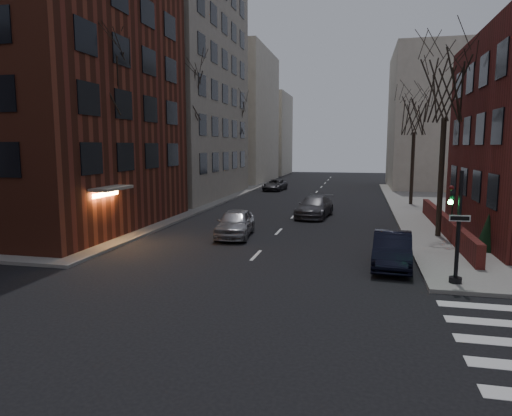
{
  "coord_description": "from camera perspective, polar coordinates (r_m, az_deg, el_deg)",
  "views": [
    {
      "loc": [
        4.56,
        -7.98,
        5.0
      ],
      "look_at": [
        -0.33,
        13.45,
        2.0
      ],
      "focal_mm": 32.0,
      "sensor_mm": 36.0,
      "label": 1
    }
  ],
  "objects": [
    {
      "name": "tree_left_c",
      "position": [
        49.9,
        -2.76,
        11.25
      ],
      "size": [
        3.96,
        3.96,
        9.72
      ],
      "color": "#2D231C",
      "rests_on": "sidewalk_far_left"
    },
    {
      "name": "streetlamp_far",
      "position": [
        51.59,
        -1.48,
        6.93
      ],
      "size": [
        0.36,
        0.36,
        6.28
      ],
      "color": "black",
      "rests_on": "sidewalk_far_left"
    },
    {
      "name": "tree_left_a",
      "position": [
        25.95,
        -18.94,
        15.05
      ],
      "size": [
        4.18,
        4.18,
        10.26
      ],
      "color": "#2D231C",
      "rests_on": "sidewalk_far_left"
    },
    {
      "name": "car_lane_far",
      "position": [
        51.55,
        2.36,
        2.9
      ],
      "size": [
        2.42,
        4.62,
        1.24
      ],
      "primitive_type": "imported",
      "rotation": [
        0.0,
        0.0,
        -0.08
      ],
      "color": "#414045",
      "rests_on": "ground"
    },
    {
      "name": "building_distant_lb",
      "position": [
        81.91,
        0.47,
        9.18
      ],
      "size": [
        10.0,
        12.0,
        14.0
      ],
      "primitive_type": "cube",
      "color": "beige",
      "rests_on": "ground"
    },
    {
      "name": "building_distant_ra",
      "position": [
        58.99,
        23.4,
        10.06
      ],
      "size": [
        14.0,
        14.0,
        16.0
      ],
      "primitive_type": "cube",
      "color": "beige",
      "rests_on": "ground"
    },
    {
      "name": "parked_sedan",
      "position": [
        19.83,
        16.66,
        -5.03
      ],
      "size": [
        1.81,
        4.45,
        1.44
      ],
      "primitive_type": "imported",
      "rotation": [
        0.0,
        0.0,
        -0.07
      ],
      "color": "black",
      "rests_on": "ground"
    },
    {
      "name": "building_left_tan",
      "position": [
        48.04,
        -14.85,
        18.32
      ],
      "size": [
        18.0,
        18.0,
        28.0
      ],
      "primitive_type": "cube",
      "color": "gray",
      "rests_on": "ground"
    },
    {
      "name": "tree_right_a",
      "position": [
        26.5,
        22.65,
        13.75
      ],
      "size": [
        3.96,
        3.96,
        9.72
      ],
      "color": "#2D231C",
      "rests_on": "sidewalk_far_right"
    },
    {
      "name": "car_lane_silver",
      "position": [
        25.28,
        -2.62,
        -1.89
      ],
      "size": [
        2.21,
        4.62,
        1.52
      ],
      "primitive_type": "imported",
      "rotation": [
        0.0,
        0.0,
        0.09
      ],
      "color": "#A4A4A9",
      "rests_on": "ground"
    },
    {
      "name": "sandwich_board",
      "position": [
        25.28,
        23.8,
        -2.97
      ],
      "size": [
        0.42,
        0.56,
        0.86
      ],
      "primitive_type": "cube",
      "rotation": [
        0.0,
        0.0,
        -0.08
      ],
      "color": "silver",
      "rests_on": "sidewalk_far_right"
    },
    {
      "name": "low_wall_right",
      "position": [
        27.74,
        22.53,
        -1.85
      ],
      "size": [
        0.35,
        16.0,
        1.0
      ],
      "primitive_type": "cube",
      "color": "#591C19",
      "rests_on": "sidewalk_far_right"
    },
    {
      "name": "building_distant_la",
      "position": [
        66.07,
        -4.48,
        11.22
      ],
      "size": [
        14.0,
        16.0,
        18.0
      ],
      "primitive_type": "cube",
      "color": "beige",
      "rests_on": "ground"
    },
    {
      "name": "tree_right_b",
      "position": [
        40.29,
        19.23,
        11.03
      ],
      "size": [
        3.74,
        3.74,
        9.18
      ],
      "color": "#2D231C",
      "rests_on": "sidewalk_far_right"
    },
    {
      "name": "ground",
      "position": [
        10.46,
        -15.87,
        -21.1
      ],
      "size": [
        160.0,
        160.0,
        0.0
      ],
      "primitive_type": "plane",
      "color": "black",
      "rests_on": "ground"
    },
    {
      "name": "sidewalk_far_left",
      "position": [
        50.92,
        -28.48,
        1.28
      ],
      "size": [
        44.0,
        44.0,
        0.15
      ],
      "primitive_type": "cube",
      "color": "gray",
      "rests_on": "ground"
    },
    {
      "name": "building_left_brick",
      "position": [
        31.9,
        -27.15,
        14.14
      ],
      "size": [
        15.0,
        15.0,
        18.0
      ],
      "primitive_type": "cube",
      "color": "maroon",
      "rests_on": "ground"
    },
    {
      "name": "traffic_signal",
      "position": [
        17.58,
        23.74,
        -3.03
      ],
      "size": [
        0.76,
        0.44,
        4.0
      ],
      "color": "black",
      "rests_on": "sidewalk_far_right"
    },
    {
      "name": "streetlamp_near",
      "position": [
        32.59,
        -10.27,
        6.31
      ],
      "size": [
        0.36,
        0.36,
        6.28
      ],
      "color": "black",
      "rests_on": "sidewalk_far_left"
    },
    {
      "name": "car_lane_gray",
      "position": [
        32.47,
        7.33,
        0.16
      ],
      "size": [
        2.64,
        5.25,
        1.46
      ],
      "primitive_type": "imported",
      "rotation": [
        0.0,
        0.0,
        -0.12
      ],
      "color": "#45454A",
      "rests_on": "ground"
    },
    {
      "name": "tree_left_b",
      "position": [
        36.72,
        -8.82,
        13.8
      ],
      "size": [
        4.4,
        4.4,
        10.8
      ],
      "color": "#2D231C",
      "rests_on": "sidewalk_far_left"
    },
    {
      "name": "evergreen_shrub",
      "position": [
        23.79,
        27.0,
        -2.69
      ],
      "size": [
        1.12,
        1.12,
        1.76
      ],
      "primitive_type": "cone",
      "rotation": [
        0.0,
        0.0,
        0.06
      ],
      "color": "black",
      "rests_on": "sidewalk_far_right"
    }
  ]
}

